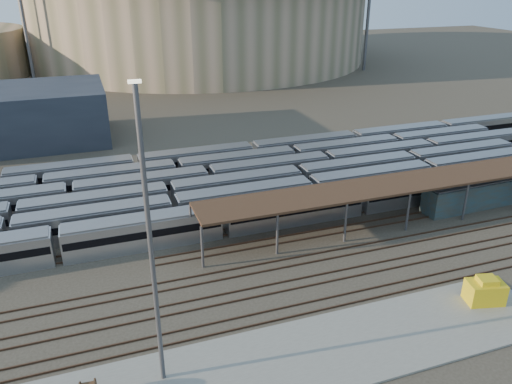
% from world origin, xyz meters
% --- Properties ---
extents(ground, '(420.00, 420.00, 0.00)m').
position_xyz_m(ground, '(0.00, 0.00, 0.00)').
color(ground, '#383026').
rests_on(ground, ground).
extents(apron, '(50.00, 9.00, 0.20)m').
position_xyz_m(apron, '(-5.00, -15.00, 0.10)').
color(apron, gray).
rests_on(apron, ground).
extents(subway_trains, '(130.52, 23.90, 3.60)m').
position_xyz_m(subway_trains, '(-0.66, 18.50, 1.80)').
color(subway_trains, '#BCBDC2').
rests_on(subway_trains, ground).
extents(inspection_shed, '(60.30, 6.00, 5.30)m').
position_xyz_m(inspection_shed, '(22.00, 4.00, 4.98)').
color(inspection_shed, '#525156').
rests_on(inspection_shed, ground).
extents(empty_tracks, '(170.00, 9.62, 0.18)m').
position_xyz_m(empty_tracks, '(0.00, -5.00, 0.09)').
color(empty_tracks, '#4C3323').
rests_on(empty_tracks, ground).
extents(stadium, '(124.00, 124.00, 32.50)m').
position_xyz_m(stadium, '(25.00, 140.00, 16.47)').
color(stadium, '#A0866C').
rests_on(stadium, ground).
extents(floodlight_0, '(4.00, 1.00, 38.40)m').
position_xyz_m(floodlight_0, '(-30.00, 110.00, 20.65)').
color(floodlight_0, '#525156').
rests_on(floodlight_0, ground).
extents(floodlight_2, '(4.00, 1.00, 38.40)m').
position_xyz_m(floodlight_2, '(70.00, 100.00, 20.65)').
color(floodlight_2, '#525156').
rests_on(floodlight_2, ground).
extents(teal_boxcar, '(15.59, 3.59, 3.61)m').
position_xyz_m(teal_boxcar, '(30.32, 4.00, 1.81)').
color(teal_boxcar, '#1F414D').
rests_on(teal_boxcar, ground).
extents(yard_light_pole, '(0.81, 0.36, 23.17)m').
position_xyz_m(yard_light_pole, '(-14.82, -13.48, 11.87)').
color(yard_light_pole, '#525156').
rests_on(yard_light_pole, apron).
extents(yellow_equipment, '(3.84, 2.90, 2.14)m').
position_xyz_m(yellow_equipment, '(15.91, -13.86, 1.27)').
color(yellow_equipment, gold).
rests_on(yellow_equipment, apron).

